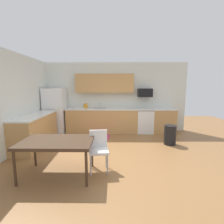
{
  "coord_description": "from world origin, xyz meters",
  "views": [
    {
      "loc": [
        0.06,
        -4.13,
        1.78
      ],
      "look_at": [
        0.0,
        1.0,
        1.0
      ],
      "focal_mm": 27.09,
      "sensor_mm": 36.0,
      "label": 1
    }
  ],
  "objects_px": {
    "oven_range": "(145,121)",
    "microwave": "(145,93)",
    "dining_table": "(57,143)",
    "chair_near_table": "(99,147)",
    "kettle": "(86,106)",
    "refrigerator": "(55,111)",
    "trash_bin": "(170,135)"
  },
  "relations": [
    {
      "from": "microwave",
      "to": "trash_bin",
      "type": "xyz_separation_m",
      "value": [
        0.54,
        -1.47,
        -1.24
      ]
    },
    {
      "from": "refrigerator",
      "to": "microwave",
      "type": "distance_m",
      "value": 3.5
    },
    {
      "from": "refrigerator",
      "to": "microwave",
      "type": "bearing_deg",
      "value": 3.01
    },
    {
      "from": "microwave",
      "to": "chair_near_table",
      "type": "bearing_deg",
      "value": -116.0
    },
    {
      "from": "trash_bin",
      "to": "chair_near_table",
      "type": "bearing_deg",
      "value": -141.56
    },
    {
      "from": "microwave",
      "to": "kettle",
      "type": "bearing_deg",
      "value": -178.75
    },
    {
      "from": "trash_bin",
      "to": "oven_range",
      "type": "bearing_deg",
      "value": 111.68
    },
    {
      "from": "refrigerator",
      "to": "trash_bin",
      "type": "distance_m",
      "value": 4.21
    },
    {
      "from": "microwave",
      "to": "oven_range",
      "type": "bearing_deg",
      "value": -90.0
    },
    {
      "from": "oven_range",
      "to": "trash_bin",
      "type": "height_order",
      "value": "oven_range"
    },
    {
      "from": "refrigerator",
      "to": "kettle",
      "type": "bearing_deg",
      "value": 6.48
    },
    {
      "from": "oven_range",
      "to": "dining_table",
      "type": "bearing_deg",
      "value": -125.49
    },
    {
      "from": "chair_near_table",
      "to": "kettle",
      "type": "xyz_separation_m",
      "value": [
        -0.77,
        3.05,
        0.52
      ]
    },
    {
      "from": "chair_near_table",
      "to": "trash_bin",
      "type": "height_order",
      "value": "chair_near_table"
    },
    {
      "from": "chair_near_table",
      "to": "trash_bin",
      "type": "relative_size",
      "value": 1.42
    },
    {
      "from": "chair_near_table",
      "to": "trash_bin",
      "type": "bearing_deg",
      "value": 38.44
    },
    {
      "from": "oven_range",
      "to": "microwave",
      "type": "distance_m",
      "value": 1.09
    },
    {
      "from": "refrigerator",
      "to": "kettle",
      "type": "relative_size",
      "value": 8.52
    },
    {
      "from": "oven_range",
      "to": "dining_table",
      "type": "relative_size",
      "value": 0.65
    },
    {
      "from": "oven_range",
      "to": "dining_table",
      "type": "xyz_separation_m",
      "value": [
        -2.32,
        -3.25,
        0.21
      ]
    },
    {
      "from": "refrigerator",
      "to": "oven_range",
      "type": "xyz_separation_m",
      "value": [
        3.43,
        0.08,
        -0.4
      ]
    },
    {
      "from": "oven_range",
      "to": "microwave",
      "type": "bearing_deg",
      "value": 90.0
    },
    {
      "from": "microwave",
      "to": "chair_near_table",
      "type": "height_order",
      "value": "microwave"
    },
    {
      "from": "refrigerator",
      "to": "microwave",
      "type": "height_order",
      "value": "refrigerator"
    },
    {
      "from": "refrigerator",
      "to": "oven_range",
      "type": "distance_m",
      "value": 3.45
    },
    {
      "from": "microwave",
      "to": "refrigerator",
      "type": "bearing_deg",
      "value": -176.99
    },
    {
      "from": "chair_near_table",
      "to": "kettle",
      "type": "relative_size",
      "value": 4.25
    },
    {
      "from": "kettle",
      "to": "dining_table",
      "type": "bearing_deg",
      "value": -90.54
    },
    {
      "from": "oven_range",
      "to": "chair_near_table",
      "type": "relative_size",
      "value": 1.07
    },
    {
      "from": "oven_range",
      "to": "trash_bin",
      "type": "distance_m",
      "value": 1.48
    },
    {
      "from": "refrigerator",
      "to": "microwave",
      "type": "xyz_separation_m",
      "value": [
        3.43,
        0.18,
        0.69
      ]
    },
    {
      "from": "oven_range",
      "to": "chair_near_table",
      "type": "height_order",
      "value": "oven_range"
    }
  ]
}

